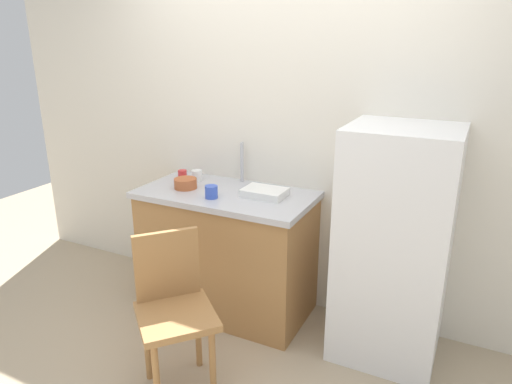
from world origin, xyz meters
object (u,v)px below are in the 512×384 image
at_px(terracotta_bowl, 186,183).
at_px(cup_red, 182,175).
at_px(cup_blue, 211,192).
at_px(refrigerator, 394,246).
at_px(dish_tray, 264,192).
at_px(chair, 174,306).
at_px(cup_white, 197,175).

bearing_deg(terracotta_bowl, cup_red, 131.01).
xyz_separation_m(cup_blue, cup_red, (-0.40, 0.24, -0.00)).
bearing_deg(refrigerator, terracotta_bowl, -177.06).
bearing_deg(dish_tray, cup_blue, -147.73).
distance_m(refrigerator, terracotta_bowl, 1.44).
height_order(chair, dish_tray, dish_tray).
distance_m(chair, cup_red, 1.14).
bearing_deg(cup_white, dish_tray, -9.10).
bearing_deg(dish_tray, cup_red, 175.25).
height_order(cup_blue, cup_white, cup_blue).
bearing_deg(dish_tray, chair, -99.70).
height_order(dish_tray, cup_red, cup_red).
xyz_separation_m(refrigerator, cup_white, (-1.45, 0.11, 0.22)).
height_order(cup_white, cup_red, cup_white).
bearing_deg(refrigerator, cup_white, 175.60).
height_order(dish_tray, terracotta_bowl, terracotta_bowl).
height_order(refrigerator, cup_white, refrigerator).
bearing_deg(terracotta_bowl, dish_tray, 9.07).
relative_size(terracotta_bowl, cup_red, 2.08).
xyz_separation_m(dish_tray, cup_red, (-0.69, 0.06, 0.01)).
relative_size(cup_blue, cup_red, 1.11).
distance_m(dish_tray, cup_blue, 0.35).
relative_size(refrigerator, dish_tray, 5.11).
bearing_deg(terracotta_bowl, cup_white, 98.24).
xyz_separation_m(cup_white, cup_red, (-0.10, -0.04, -0.00)).
xyz_separation_m(refrigerator, terracotta_bowl, (-1.42, -0.07, 0.21)).
xyz_separation_m(refrigerator, cup_blue, (-1.15, -0.17, 0.22)).
relative_size(dish_tray, terracotta_bowl, 1.79).
distance_m(refrigerator, cup_blue, 1.18).
bearing_deg(refrigerator, cup_blue, -171.66).
height_order(dish_tray, cup_white, cup_white).
xyz_separation_m(refrigerator, dish_tray, (-0.86, 0.02, 0.20)).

